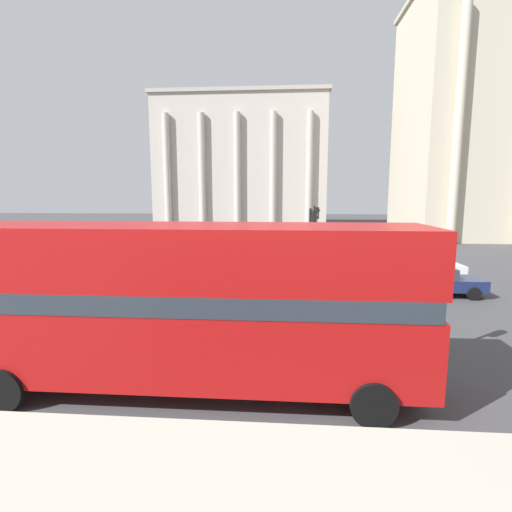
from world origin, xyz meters
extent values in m
cylinder|color=black|center=(0.78, 7.82, 0.49)|extent=(0.97, 0.22, 0.97)
cylinder|color=black|center=(0.78, 5.36, 0.49)|extent=(0.97, 0.22, 0.97)
cylinder|color=black|center=(-7.21, 7.82, 0.49)|extent=(0.97, 0.22, 0.97)
cylinder|color=black|center=(-7.21, 5.36, 0.49)|extent=(0.97, 0.22, 0.97)
cube|color=#B71414|center=(-3.22, 6.59, 1.35)|extent=(10.79, 2.46, 1.73)
cube|color=#2D3842|center=(-3.22, 6.59, 2.44)|extent=(10.58, 2.48, 0.45)
cube|color=#B71414|center=(-3.22, 6.59, 3.35)|extent=(10.79, 2.46, 1.39)
cube|color=#BCB2A8|center=(-7.86, 57.75, 9.19)|extent=(24.18, 10.32, 18.38)
cube|color=#ADA399|center=(-7.86, 57.75, 18.63)|extent=(24.78, 10.92, 0.50)
cylinder|color=#BCB2A8|center=(-17.53, 52.14, 7.81)|extent=(0.90, 0.90, 15.62)
cylinder|color=#BCB2A8|center=(-12.69, 52.14, 7.81)|extent=(0.90, 0.90, 15.62)
cylinder|color=#BCB2A8|center=(-7.86, 52.14, 7.81)|extent=(0.90, 0.90, 15.62)
cylinder|color=#BCB2A8|center=(-3.02, 52.14, 7.81)|extent=(0.90, 0.90, 15.62)
cylinder|color=#BCB2A8|center=(1.81, 52.14, 7.81)|extent=(0.90, 0.90, 15.62)
cylinder|color=beige|center=(14.81, 37.59, 11.03)|extent=(0.90, 0.90, 22.07)
cylinder|color=black|center=(3.16, 9.14, 1.75)|extent=(0.12, 0.12, 3.49)
cube|color=black|center=(3.34, 9.14, 3.04)|extent=(0.20, 0.24, 0.70)
sphere|color=green|center=(3.45, 9.14, 3.19)|extent=(0.14, 0.14, 0.14)
cylinder|color=black|center=(0.02, 16.05, 2.06)|extent=(0.12, 0.12, 4.13)
cube|color=black|center=(0.20, 16.05, 3.68)|extent=(0.20, 0.24, 0.70)
sphere|color=gold|center=(0.31, 16.05, 3.83)|extent=(0.14, 0.14, 0.14)
cylinder|color=black|center=(0.63, 22.40, 2.05)|extent=(0.12, 0.12, 4.10)
cube|color=black|center=(0.81, 22.40, 3.65)|extent=(0.20, 0.24, 0.70)
sphere|color=red|center=(0.92, 22.40, 3.80)|extent=(0.14, 0.14, 0.14)
cylinder|color=black|center=(7.46, 17.69, 0.30)|extent=(0.60, 0.18, 0.60)
cylinder|color=black|center=(7.46, 15.94, 0.30)|extent=(0.60, 0.18, 0.60)
cylinder|color=black|center=(4.66, 17.69, 0.30)|extent=(0.60, 0.18, 0.60)
cylinder|color=black|center=(4.66, 15.94, 0.30)|extent=(0.60, 0.18, 0.60)
cube|color=#19234C|center=(6.06, 16.81, 0.57)|extent=(4.20, 1.75, 0.55)
cube|color=#2D3842|center=(5.86, 16.81, 1.10)|extent=(1.89, 1.61, 0.50)
cylinder|color=black|center=(8.14, 21.54, 0.30)|extent=(0.60, 0.18, 0.60)
cylinder|color=black|center=(8.14, 19.79, 0.30)|extent=(0.60, 0.18, 0.60)
cylinder|color=black|center=(5.34, 21.54, 0.30)|extent=(0.60, 0.18, 0.60)
cylinder|color=black|center=(5.34, 19.79, 0.30)|extent=(0.60, 0.18, 0.60)
cube|color=silver|center=(6.74, 20.66, 0.57)|extent=(4.20, 1.75, 0.55)
cube|color=#2D3842|center=(6.54, 20.66, 1.10)|extent=(1.89, 1.61, 0.50)
cylinder|color=#282B33|center=(-0.70, 30.54, 0.40)|extent=(0.14, 0.14, 0.80)
cylinder|color=#282B33|center=(-0.52, 30.54, 0.40)|extent=(0.14, 0.14, 0.80)
cylinder|color=#284799|center=(-0.61, 30.54, 1.11)|extent=(0.32, 0.32, 0.63)
sphere|color=tan|center=(-0.61, 30.54, 1.54)|extent=(0.22, 0.22, 0.22)
cylinder|color=#282B33|center=(5.06, 33.89, 0.41)|extent=(0.14, 0.14, 0.82)
cylinder|color=#282B33|center=(5.24, 33.89, 0.41)|extent=(0.14, 0.14, 0.82)
cylinder|color=black|center=(5.15, 33.89, 1.14)|extent=(0.32, 0.32, 0.65)
sphere|color=tan|center=(5.15, 33.89, 1.58)|extent=(0.22, 0.22, 0.22)
camera|label=1|loc=(-1.02, -2.39, 4.72)|focal=28.00mm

